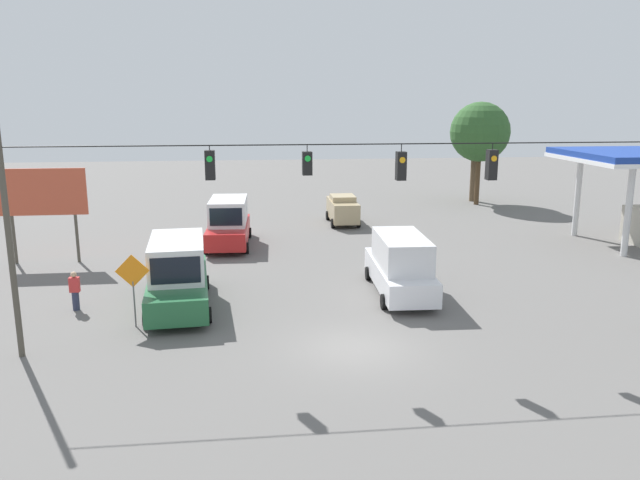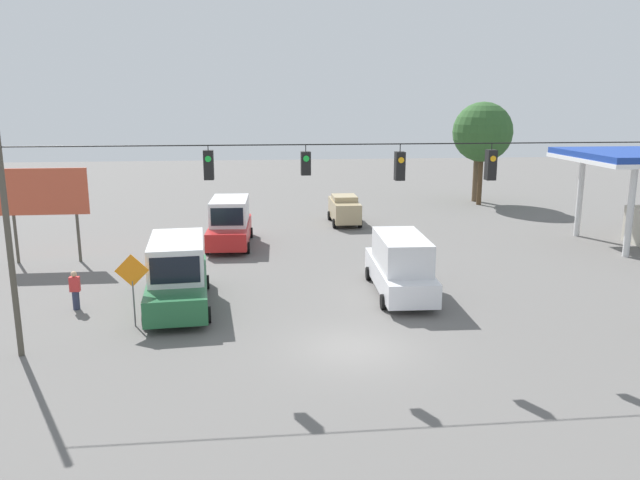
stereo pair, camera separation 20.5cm
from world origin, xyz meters
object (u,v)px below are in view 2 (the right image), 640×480
Objects in this scene: traffic_cone_fifth at (194,244)px; work_zone_sign at (132,276)px; box_truck_red_withflow_far at (230,222)px; traffic_cone_nearest at (170,310)px; traffic_cone_second at (181,287)px; pedestrian at (75,290)px; box_truck_white_crossing_near at (400,265)px; box_truck_green_parked_shoulder at (178,273)px; roadside_billboard at (43,196)px; traffic_cone_third at (184,270)px; sedan_tan_oncoming_deep at (344,209)px; traffic_cone_farthest at (197,234)px; traffic_cone_fourth at (188,255)px; tree_horizon_right at (483,132)px; tree_horizon_left at (479,134)px; overhead_signal_span at (355,204)px.

work_zone_sign is at bearing 85.00° from traffic_cone_fifth.
box_truck_red_withflow_far is 11.20× the size of traffic_cone_nearest.
pedestrian reaches higher than traffic_cone_second.
box_truck_white_crossing_near is 10.07m from traffic_cone_nearest.
traffic_cone_fifth is at bearing -88.41° from box_truck_green_parked_shoulder.
box_truck_white_crossing_near is 9.64m from box_truck_green_parked_shoulder.
roadside_billboard is 3.07× the size of pedestrian.
roadside_billboard is at bearing -24.64° from traffic_cone_third.
sedan_tan_oncoming_deep is 7.94× the size of traffic_cone_farthest.
traffic_cone_fourth is 0.07× the size of tree_horizon_right.
box_truck_green_parked_shoulder is at bearing 92.51° from traffic_cone_fourth.
work_zone_sign is at bearing 60.38° from sedan_tan_oncoming_deep.
work_zone_sign is at bearing 121.28° from roadside_billboard.
tree_horizon_left is (-12.40, -24.80, 4.37)m from box_truck_white_crossing_near.
roadside_billboard is 34.46m from tree_horizon_left.
traffic_cone_third is at bearing 90.72° from traffic_cone_farthest.
traffic_cone_farthest is (0.35, -13.11, -1.11)m from box_truck_green_parked_shoulder.
box_truck_white_crossing_near is at bearing 156.71° from roadside_billboard.
overhead_signal_span is 19.27m from roadside_billboard.
traffic_cone_third is at bearing 72.60° from box_truck_red_withflow_far.
traffic_cone_farthest is (0.02, -5.63, 0.00)m from traffic_cone_fourth.
box_truck_white_crossing_near reaches higher than traffic_cone_nearest.
box_truck_red_withflow_far is at bearing 135.72° from traffic_cone_farthest.
overhead_signal_span is 3.22× the size of box_truck_green_parked_shoulder.
sedan_tan_oncoming_deep is 0.64× the size of box_truck_green_parked_shoulder.
overhead_signal_span reaches higher than traffic_cone_third.
sedan_tan_oncoming_deep is at bearing -97.48° from overhead_signal_span.
box_truck_white_crossing_near is at bearing 126.64° from box_truck_red_withflow_far.
traffic_cone_fifth is (0.05, -5.65, 0.00)m from traffic_cone_third.
roadside_billboard is at bearing 35.18° from traffic_cone_farthest.
traffic_cone_fifth is 26.33m from tree_horizon_right.
box_truck_red_withflow_far reaches higher than traffic_cone_nearest.
sedan_tan_oncoming_deep is 19.46m from roadside_billboard.
work_zone_sign reaches higher than box_truck_red_withflow_far.
tree_horizon_right reaches higher than traffic_cone_nearest.
traffic_cone_nearest is 1.00× the size of traffic_cone_third.
traffic_cone_nearest is at bearing 128.53° from roadside_billboard.
roadside_billboard reaches higher than pedestrian.
traffic_cone_fourth is (2.12, 3.54, -1.08)m from box_truck_red_withflow_far.
sedan_tan_oncoming_deep is at bearing -128.58° from traffic_cone_third.
box_truck_green_parked_shoulder is at bearing 91.59° from traffic_cone_fifth.
traffic_cone_fourth is 10.09m from work_zone_sign.
traffic_cone_farthest is at bearing -89.28° from traffic_cone_third.
box_truck_green_parked_shoulder is at bearing -36.04° from overhead_signal_span.
work_zone_sign reaches higher than traffic_cone_second.
sedan_tan_oncoming_deep reaches higher than traffic_cone_fourth.
box_truck_white_crossing_near is 11.77× the size of traffic_cone_third.
box_truck_green_parked_shoulder is 1.41× the size of roadside_billboard.
roadside_billboard reaches higher than box_truck_green_parked_shoulder.
traffic_cone_fourth is at bearing 59.06° from box_truck_red_withflow_far.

